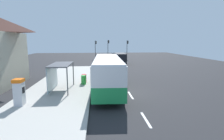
# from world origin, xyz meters

# --- Properties ---
(ground_plane) EXTENTS (56.00, 92.00, 0.04)m
(ground_plane) POSITION_xyz_m (0.00, 14.00, -0.02)
(ground_plane) COLOR #262628
(sidewalk_platform) EXTENTS (6.20, 30.00, 0.18)m
(sidewalk_platform) POSITION_xyz_m (-6.40, 2.00, 0.09)
(sidewalk_platform) COLOR #ADAAA3
(sidewalk_platform) RESTS_ON ground
(lane_stripe_seg_0) EXTENTS (0.16, 2.20, 0.01)m
(lane_stripe_seg_0) POSITION_xyz_m (0.25, -6.00, 0.01)
(lane_stripe_seg_0) COLOR silver
(lane_stripe_seg_0) RESTS_ON ground
(lane_stripe_seg_1) EXTENTS (0.16, 2.20, 0.01)m
(lane_stripe_seg_1) POSITION_xyz_m (0.25, -1.00, 0.01)
(lane_stripe_seg_1) COLOR silver
(lane_stripe_seg_1) RESTS_ON ground
(lane_stripe_seg_2) EXTENTS (0.16, 2.20, 0.01)m
(lane_stripe_seg_2) POSITION_xyz_m (0.25, 4.00, 0.01)
(lane_stripe_seg_2) COLOR silver
(lane_stripe_seg_2) RESTS_ON ground
(lane_stripe_seg_3) EXTENTS (0.16, 2.20, 0.01)m
(lane_stripe_seg_3) POSITION_xyz_m (0.25, 9.00, 0.01)
(lane_stripe_seg_3) COLOR silver
(lane_stripe_seg_3) RESTS_ON ground
(lane_stripe_seg_4) EXTENTS (0.16, 2.20, 0.01)m
(lane_stripe_seg_4) POSITION_xyz_m (0.25, 14.00, 0.01)
(lane_stripe_seg_4) COLOR silver
(lane_stripe_seg_4) RESTS_ON ground
(lane_stripe_seg_5) EXTENTS (0.16, 2.20, 0.01)m
(lane_stripe_seg_5) POSITION_xyz_m (0.25, 19.00, 0.01)
(lane_stripe_seg_5) COLOR silver
(lane_stripe_seg_5) RESTS_ON ground
(lane_stripe_seg_6) EXTENTS (0.16, 2.20, 0.01)m
(lane_stripe_seg_6) POSITION_xyz_m (0.25, 24.00, 0.01)
(lane_stripe_seg_6) COLOR silver
(lane_stripe_seg_6) RESTS_ON ground
(lane_stripe_seg_7) EXTENTS (0.16, 2.20, 0.01)m
(lane_stripe_seg_7) POSITION_xyz_m (0.25, 29.00, 0.01)
(lane_stripe_seg_7) COLOR silver
(lane_stripe_seg_7) RESTS_ON ground
(bus) EXTENTS (2.92, 11.09, 3.21)m
(bus) POSITION_xyz_m (-1.71, 1.06, 1.84)
(bus) COLOR #1E8C47
(bus) RESTS_ON ground
(white_van) EXTENTS (2.05, 5.21, 2.30)m
(white_van) POSITION_xyz_m (2.20, 20.99, 1.34)
(white_van) COLOR black
(white_van) RESTS_ON ground
(sedan_near) EXTENTS (1.84, 4.40, 1.52)m
(sedan_near) POSITION_xyz_m (2.30, 34.64, 0.79)
(sedan_near) COLOR #B7B7BC
(sedan_near) RESTS_ON ground
(ticket_machine) EXTENTS (0.66, 0.76, 1.94)m
(ticket_machine) POSITION_xyz_m (-8.34, -3.19, 1.17)
(ticket_machine) COLOR silver
(ticket_machine) RESTS_ON sidewalk_platform
(recycling_bin_green) EXTENTS (0.52, 0.52, 0.95)m
(recycling_bin_green) POSITION_xyz_m (-4.20, 2.82, 0.66)
(recycling_bin_green) COLOR green
(recycling_bin_green) RESTS_ON sidewalk_platform
(recycling_bin_red) EXTENTS (0.52, 0.52, 0.95)m
(recycling_bin_red) POSITION_xyz_m (-4.20, 3.52, 0.66)
(recycling_bin_red) COLOR red
(recycling_bin_red) RESTS_ON sidewalk_platform
(traffic_light_near_side) EXTENTS (0.49, 0.28, 5.08)m
(traffic_light_near_side) POSITION_xyz_m (5.50, 31.54, 3.37)
(traffic_light_near_side) COLOR #2D2D2D
(traffic_light_near_side) RESTS_ON ground
(traffic_light_far_side) EXTENTS (0.49, 0.28, 5.02)m
(traffic_light_far_side) POSITION_xyz_m (-3.10, 32.34, 3.33)
(traffic_light_far_side) COLOR #2D2D2D
(traffic_light_far_side) RESTS_ON ground
(traffic_light_median) EXTENTS (0.49, 0.28, 5.17)m
(traffic_light_median) POSITION_xyz_m (0.40, 33.14, 3.43)
(traffic_light_median) COLOR #2D2D2D
(traffic_light_median) RESTS_ON ground
(bus_shelter) EXTENTS (1.80, 4.00, 2.50)m
(bus_shelter) POSITION_xyz_m (-6.41, 0.77, 2.10)
(bus_shelter) COLOR #4C4C51
(bus_shelter) RESTS_ON sidewalk_platform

